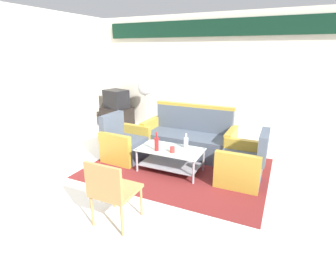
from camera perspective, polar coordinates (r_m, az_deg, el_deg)
ground_plane at (r=3.90m, az=-1.26°, el=-12.64°), size 14.00×14.00×0.00m
wall_back at (r=6.25m, az=11.36°, el=13.09°), size 6.52×0.19×2.80m
rug at (r=4.59m, az=2.24°, el=-7.56°), size 3.03×2.21×0.01m
couch at (r=5.11m, az=4.65°, el=-1.09°), size 1.81×0.75×0.96m
armchair_left at (r=4.95m, az=-9.68°, el=-2.29°), size 0.73×0.79×0.85m
armchair_right at (r=4.21m, az=16.30°, el=-6.60°), size 0.71×0.77×0.85m
coffee_table at (r=4.37m, az=0.51°, el=-5.08°), size 1.10×0.60×0.40m
bottle_red at (r=4.21m, az=-2.57°, el=-2.19°), size 0.07×0.07×0.32m
bottle_clear at (r=4.36m, az=4.03°, el=-1.86°), size 0.08×0.08×0.26m
cup at (r=4.16m, az=0.97°, el=-3.51°), size 0.08×0.08×0.10m
tv_stand at (r=7.12m, az=-11.26°, el=3.74°), size 0.80×0.50×0.52m
television at (r=7.01m, az=-11.49°, el=7.70°), size 0.70×0.59×0.48m
pedestal_fan at (r=6.54m, az=-5.15°, el=9.50°), size 0.36×0.36×1.27m
wicker_chair at (r=3.06m, az=-12.57°, el=-11.74°), size 0.48×0.48×0.84m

